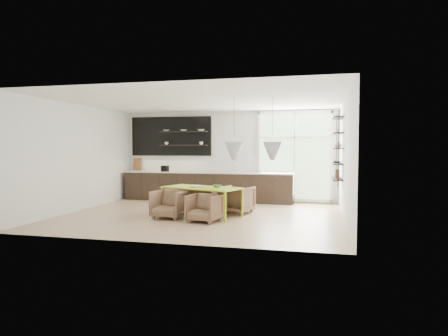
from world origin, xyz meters
TOP-DOWN VIEW (x-y plane):
  - room at (0.58, 1.10)m, footprint 7.02×6.01m
  - kitchen_run at (-0.70, 2.69)m, footprint 5.54×0.69m
  - right_shelving at (3.36, 1.17)m, footprint 0.26×1.22m
  - dining_table at (0.02, -0.05)m, footprint 2.17×1.49m
  - armchair_back_left at (-0.12, 0.90)m, footprint 0.78×0.80m
  - armchair_back_right at (0.79, 0.58)m, footprint 0.96×0.98m
  - armchair_front_left at (-0.65, -0.56)m, footprint 0.82×0.84m
  - armchair_front_right at (0.31, -0.82)m, footprint 0.80×0.82m
  - wire_stool at (-0.93, -0.11)m, footprint 0.37×0.37m
  - table_book at (-0.23, 0.10)m, footprint 0.37×0.40m
  - table_bowl at (0.42, -0.02)m, footprint 0.21×0.21m

SIDE VIEW (x-z plane):
  - wire_stool at x=-0.93m, z-range 0.07..0.53m
  - armchair_back_left at x=-0.12m, z-range 0.00..0.63m
  - armchair_front_right at x=0.31m, z-range 0.00..0.65m
  - armchair_front_left at x=-0.65m, z-range 0.00..0.70m
  - armchair_back_right at x=0.79m, z-range 0.00..0.72m
  - kitchen_run at x=-0.70m, z-range -0.78..1.97m
  - dining_table at x=0.02m, z-range 0.31..1.04m
  - table_book at x=-0.23m, z-range 0.73..0.76m
  - table_bowl at x=0.42m, z-range 0.73..0.79m
  - room at x=0.58m, z-range 0.00..2.92m
  - right_shelving at x=3.36m, z-range 0.70..2.60m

